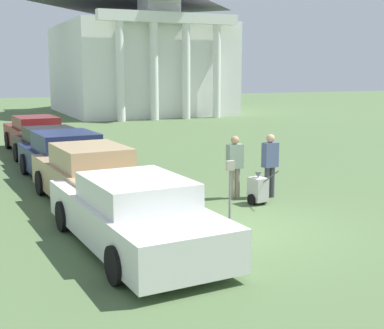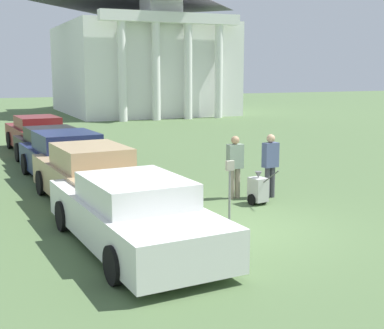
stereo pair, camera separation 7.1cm
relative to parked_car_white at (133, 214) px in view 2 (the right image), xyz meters
The scene contains 11 objects.
ground_plane 2.63m from the parked_car_white, ahead, with size 120.00×120.00×0.00m, color #4C663D.
parked_car_white is the anchor object (origin of this frame).
parked_car_tan 3.62m from the parked_car_white, 90.00° to the left, with size 2.20×5.31×1.53m.
parked_car_navy 6.88m from the parked_car_white, 90.00° to the left, with size 2.30×5.15×1.52m.
parked_car_black 9.67m from the parked_car_white, 90.00° to the left, with size 2.20×4.83×1.38m.
parked_car_maroon 13.25m from the parked_car_white, 90.00° to the left, with size 2.18×5.20×1.50m.
parking_meter 2.67m from the parked_car_white, 17.97° to the left, with size 0.18×0.09×1.39m.
person_worker 4.58m from the parked_car_white, 36.60° to the left, with size 0.42×0.23×1.68m.
person_supervisor 5.19m from the parked_car_white, 27.96° to the left, with size 0.44×0.27×1.71m.
equipment_cart 4.38m from the parked_car_white, 26.21° to the left, with size 0.51×1.00×1.00m.
church 34.05m from the parked_car_white, 71.46° to the left, with size 12.04×14.33×25.22m.
Camera 2 is at (-5.45, -9.87, 3.37)m, focal length 50.00 mm.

